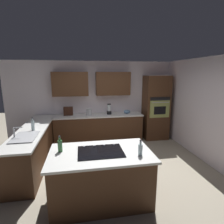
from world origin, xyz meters
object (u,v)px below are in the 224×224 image
blender (109,110)px  second_bottle (140,149)px  cooktop (100,151)px  dish_soap_bottle (33,125)px  oil_bottle (60,145)px  mixing_bowl (127,112)px  kettle (89,112)px  sink_unit (25,137)px  wall_oven (156,108)px  spice_rack (68,111)px

blender → second_bottle: blender is taller
cooktop → dish_soap_bottle: bearing=-45.6°
cooktop → oil_bottle: oil_bottle is taller
oil_bottle → mixing_bowl: bearing=-124.8°
kettle → mixing_bowl: bearing=180.0°
sink_unit → oil_bottle: 1.17m
sink_unit → wall_oven: bearing=-153.6°
spice_rack → second_bottle: bearing=113.0°
cooktop → dish_soap_bottle: 2.03m
mixing_bowl → cooktop: bearing=67.0°
spice_rack → dish_soap_bottle: (0.72, 1.43, -0.01)m
wall_oven → spice_rack: bearing=-1.7°
spice_rack → dish_soap_bottle: 1.60m
spice_rack → second_bottle: spice_rack is taller
mixing_bowl → kettle: bearing=0.0°
sink_unit → second_bottle: size_ratio=2.68×
dish_soap_bottle → wall_oven: bearing=-159.7°
blender → dish_soap_bottle: blender is taller
sink_unit → mixing_bowl: size_ratio=3.15×
cooktop → mixing_bowl: (-1.20, -2.82, 0.05)m
blender → spice_rack: (1.30, -0.05, -0.01)m
kettle → dish_soap_bottle: bearing=45.1°
blender → mixing_bowl: (-0.60, 0.00, -0.08)m
cooktop → spice_rack: bearing=-76.3°
spice_rack → dish_soap_bottle: bearing=63.2°
wall_oven → second_bottle: bearing=62.5°
cooktop → spice_rack: 2.96m
dish_soap_bottle → oil_bottle: (-0.75, 1.32, -0.01)m
blender → spice_rack: bearing=-2.3°
sink_unit → dish_soap_bottle: dish_soap_bottle is taller
blender → second_bottle: (-0.02, 3.06, -0.04)m
mixing_bowl → second_bottle: 3.11m
blender → second_bottle: size_ratio=1.29×
blender → wall_oven: bearing=178.9°
blender → spice_rack: 1.30m
spice_rack → oil_bottle: oil_bottle is taller
blender → second_bottle: bearing=90.4°
blender → oil_bottle: 2.98m
spice_rack → dish_soap_bottle: dish_soap_bottle is taller
sink_unit → second_bottle: 2.42m
wall_oven → sink_unit: bearing=26.4°
kettle → spice_rack: bearing=-4.7°
mixing_bowl → dish_soap_bottle: (2.62, 1.37, 0.06)m
mixing_bowl → kettle: size_ratio=1.09×
spice_rack → oil_bottle: size_ratio=1.03×
spice_rack → kettle: (-0.65, 0.05, -0.04)m
blender → oil_bottle: bearing=64.7°
blender → oil_bottle: blender is taller
sink_unit → spice_rack: (-0.78, -1.91, 0.12)m
sink_unit → kettle: bearing=-127.6°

